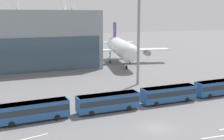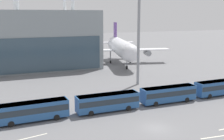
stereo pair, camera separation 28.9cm
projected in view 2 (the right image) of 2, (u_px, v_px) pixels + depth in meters
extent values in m
plane|color=slate|center=(156.00, 128.00, 43.87)|extent=(440.00, 440.00, 0.00)
torus|color=white|center=(16.00, 2.00, 89.41)|extent=(1.10, 13.19, 13.19)
torus|color=white|center=(68.00, 2.00, 95.72)|extent=(1.10, 13.19, 13.19)
cylinder|color=white|center=(121.00, 48.00, 99.59)|extent=(12.26, 29.55, 5.69)
sphere|color=white|center=(130.00, 53.00, 85.52)|extent=(5.57, 5.57, 5.57)
cone|color=white|center=(115.00, 44.00, 113.66)|extent=(6.73, 7.45, 5.40)
cube|color=white|center=(120.00, 50.00, 101.50)|extent=(36.00, 12.37, 0.35)
cylinder|color=gray|center=(147.00, 53.00, 103.25)|extent=(2.95, 4.36, 2.08)
cylinder|color=gray|center=(93.00, 54.00, 100.25)|extent=(2.95, 4.36, 2.08)
cube|color=#5B338C|center=(115.00, 32.00, 112.06)|extent=(1.64, 5.34, 7.71)
cube|color=white|center=(115.00, 42.00, 112.87)|extent=(15.12, 6.54, 0.28)
cylinder|color=gray|center=(127.00, 60.00, 90.72)|extent=(0.36, 0.36, 4.75)
cylinder|color=black|center=(127.00, 67.00, 91.19)|extent=(0.69, 1.17, 1.10)
cylinder|color=gray|center=(130.00, 55.00, 102.43)|extent=(0.36, 0.36, 4.75)
cylinder|color=black|center=(130.00, 61.00, 102.89)|extent=(0.69, 1.17, 1.10)
cylinder|color=gray|center=(110.00, 55.00, 101.33)|extent=(0.36, 0.36, 4.75)
cylinder|color=black|center=(110.00, 62.00, 101.79)|extent=(0.69, 1.17, 1.10)
cube|color=#285693|center=(33.00, 111.00, 46.37)|extent=(11.76, 3.07, 2.89)
cube|color=#232D38|center=(33.00, 109.00, 46.32)|extent=(11.53, 3.09, 1.01)
cube|color=silver|center=(33.00, 103.00, 46.11)|extent=(11.41, 2.97, 0.12)
cylinder|color=black|center=(53.00, 113.00, 49.17)|extent=(1.01, 0.34, 1.00)
cylinder|color=black|center=(57.00, 117.00, 47.02)|extent=(1.01, 0.34, 1.00)
cylinder|color=black|center=(10.00, 119.00, 46.25)|extent=(1.01, 0.34, 1.00)
cylinder|color=black|center=(11.00, 124.00, 44.09)|extent=(1.01, 0.34, 1.00)
cube|color=#285693|center=(108.00, 102.00, 51.08)|extent=(11.68, 2.68, 2.89)
cube|color=#232D38|center=(108.00, 100.00, 51.02)|extent=(11.45, 2.71, 1.01)
cube|color=silver|center=(108.00, 94.00, 50.81)|extent=(11.33, 2.60, 0.12)
cylinder|color=black|center=(123.00, 104.00, 53.78)|extent=(1.00, 0.31, 1.00)
cylinder|color=black|center=(128.00, 108.00, 51.59)|extent=(1.00, 0.31, 1.00)
cylinder|color=black|center=(87.00, 109.00, 51.07)|extent=(1.00, 0.31, 1.00)
cylinder|color=black|center=(91.00, 113.00, 48.88)|extent=(1.00, 0.31, 1.00)
cube|color=#285693|center=(168.00, 94.00, 56.21)|extent=(11.69, 2.68, 2.89)
cube|color=#232D38|center=(169.00, 92.00, 56.16)|extent=(11.45, 2.71, 1.01)
cube|color=silver|center=(169.00, 87.00, 55.94)|extent=(11.33, 2.60, 0.12)
cylinder|color=black|center=(180.00, 97.00, 58.88)|extent=(1.00, 0.31, 1.00)
cylinder|color=black|center=(187.00, 100.00, 56.69)|extent=(1.00, 0.31, 1.00)
cylinder|color=black|center=(149.00, 100.00, 56.25)|extent=(1.00, 0.31, 1.00)
cylinder|color=black|center=(156.00, 104.00, 54.06)|extent=(1.00, 0.31, 1.00)
cube|color=#285693|center=(219.00, 87.00, 61.35)|extent=(11.71, 2.81, 2.89)
cube|color=#232D38|center=(219.00, 86.00, 61.30)|extent=(11.48, 2.83, 1.01)
cube|color=silver|center=(220.00, 81.00, 61.08)|extent=(11.36, 2.72, 0.12)
cylinder|color=black|center=(202.00, 93.00, 61.31)|extent=(1.00, 0.32, 1.00)
cylinder|color=black|center=(210.00, 96.00, 59.13)|extent=(1.00, 0.32, 1.00)
cylinder|color=gray|center=(139.00, 24.00, 68.45)|extent=(0.68, 0.68, 30.26)
cube|color=silver|center=(26.00, 138.00, 40.12)|extent=(6.20, 1.50, 0.01)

